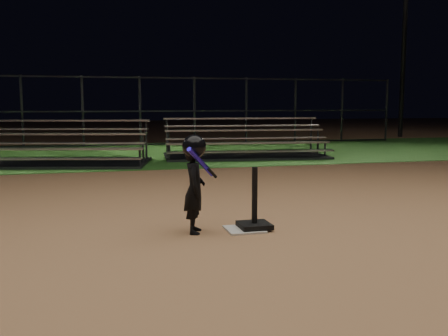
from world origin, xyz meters
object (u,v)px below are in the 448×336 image
home_plate (245,229)px  light_pole_right (405,26)px  batting_tee (254,217)px  bleacher_right (245,149)px  bleacher_left (56,156)px  child_batter (195,181)px

home_plate → light_pole_right: size_ratio=0.05×
batting_tee → bleacher_right: size_ratio=0.16×
bleacher_left → bleacher_right: (5.13, 0.54, 0.00)m
home_plate → light_pole_right: (12.00, 14.94, 4.93)m
bleacher_left → batting_tee: bearing=-57.0°
bleacher_right → light_pole_right: size_ratio=0.57×
home_plate → batting_tee: size_ratio=0.60×
bleacher_left → light_pole_right: (14.63, 7.25, 4.72)m
bleacher_left → bleacher_right: size_ratio=1.04×
home_plate → batting_tee: 0.20m
light_pole_right → bleacher_left: bearing=-153.6°
light_pole_right → bleacher_right: bearing=-144.7°
bleacher_left → light_pole_right: 16.99m
child_batter → light_pole_right: 19.99m
home_plate → child_batter: (-0.61, 0.04, 0.62)m
bleacher_right → light_pole_right: (9.49, 6.71, 4.72)m
batting_tee → bleacher_left: bearing=109.7°
bleacher_left → bleacher_right: bearing=19.2°
home_plate → bleacher_right: bleacher_right is taller
child_batter → bleacher_right: child_batter is taller
bleacher_right → light_pole_right: bearing=41.0°
home_plate → bleacher_right: 8.61m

